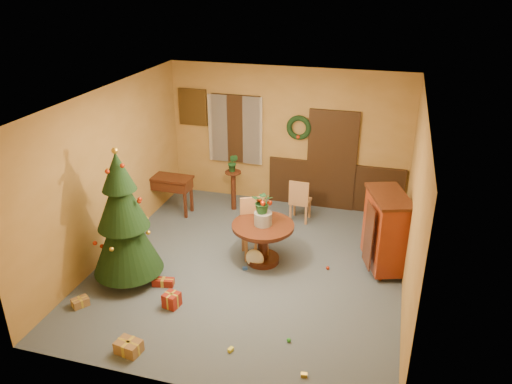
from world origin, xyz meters
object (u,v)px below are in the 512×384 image
(writing_desk, at_px, (170,186))
(dining_table, at_px, (263,236))
(christmas_tree, at_px, (124,221))
(sideboard, at_px, (386,229))
(chair_near, at_px, (254,225))

(writing_desk, bearing_deg, dining_table, -29.98)
(christmas_tree, distance_m, sideboard, 4.22)
(christmas_tree, bearing_deg, dining_table, 29.93)
(chair_near, height_order, sideboard, sideboard)
(chair_near, bearing_deg, christmas_tree, -141.60)
(chair_near, relative_size, christmas_tree, 0.45)
(dining_table, distance_m, chair_near, 0.33)
(writing_desk, distance_m, sideboard, 4.40)
(chair_near, distance_m, writing_desk, 2.36)
(chair_near, distance_m, sideboard, 2.22)
(dining_table, xyz_separation_m, christmas_tree, (-1.94, -1.11, 0.57))
(sideboard, bearing_deg, dining_table, -168.71)
(christmas_tree, relative_size, writing_desk, 2.54)
(dining_table, distance_m, writing_desk, 2.67)
(chair_near, relative_size, sideboard, 0.77)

